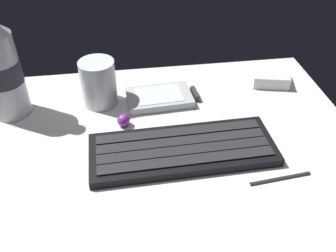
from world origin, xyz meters
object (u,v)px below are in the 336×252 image
water_bottle (0,68)px  keyboard (183,149)px  charger_block (270,77)px  juice_cup (99,85)px  handheld_device (163,97)px  trackball_mouse (123,120)px  stylus_pen (281,178)px

water_bottle → keyboard: bearing=-28.2°
charger_block → juice_cup: bearing=-176.5°
handheld_device → water_bottle: 28.43cm
keyboard → juice_cup: juice_cup is taller
water_bottle → trackball_mouse: bearing=-19.2°
water_bottle → stylus_pen: (41.54, -22.79, -8.66)cm
juice_cup → water_bottle: size_ratio=0.41×
handheld_device → trackball_mouse: size_ratio=5.96×
handheld_device → charger_block: size_ratio=1.87×
handheld_device → stylus_pen: 26.69cm
handheld_device → trackball_mouse: 10.06cm
juice_cup → charger_block: bearing=3.5°
charger_block → trackball_mouse: 31.36cm
handheld_device → stylus_pen: handheld_device is taller
juice_cup → water_bottle: water_bottle is taller
keyboard → handheld_device: 14.98cm
keyboard → trackball_mouse: trackball_mouse is taller
handheld_device → stylus_pen: size_ratio=1.38×
keyboard → handheld_device: bearing=94.5°
keyboard → charger_block: bearing=40.8°
charger_block → handheld_device: bearing=-171.8°
juice_cup → charger_block: (33.68, 2.09, -2.71)cm
charger_block → trackball_mouse: (-29.82, -9.69, -0.10)cm
handheld_device → juice_cup: bearing=174.6°
trackball_mouse → charger_block: bearing=18.0°
handheld_device → trackball_mouse: trackball_mouse is taller
juice_cup → stylus_pen: juice_cup is taller
water_bottle → stylus_pen: size_ratio=2.19×
keyboard → trackball_mouse: bearing=136.4°
trackball_mouse → keyboard: bearing=-43.6°
handheld_device → keyboard: bearing=-85.5°
trackball_mouse → stylus_pen: bearing=-36.0°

